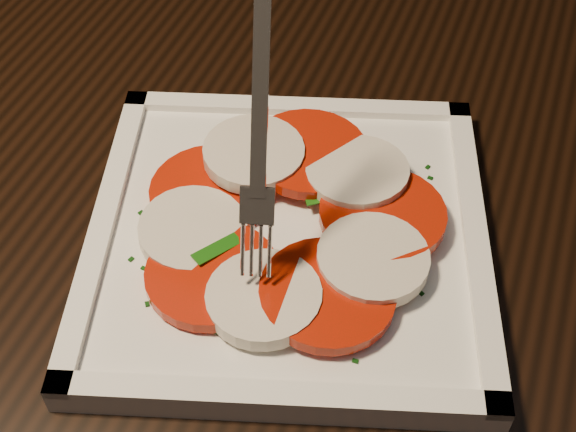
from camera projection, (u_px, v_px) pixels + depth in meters
The scene contains 4 objects.
table at pixel (342, 386), 0.57m from camera, with size 1.28×0.92×0.75m.
plate at pixel (288, 239), 0.52m from camera, with size 0.26×0.26×0.01m, color white.
caprese_salad at pixel (288, 221), 0.51m from camera, with size 0.20×0.22×0.02m.
fork at pixel (262, 114), 0.44m from camera, with size 0.03×0.08×0.16m, color white, non-canonical shape.
Camera 1 is at (0.17, -0.01, 1.16)m, focal length 50.00 mm.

